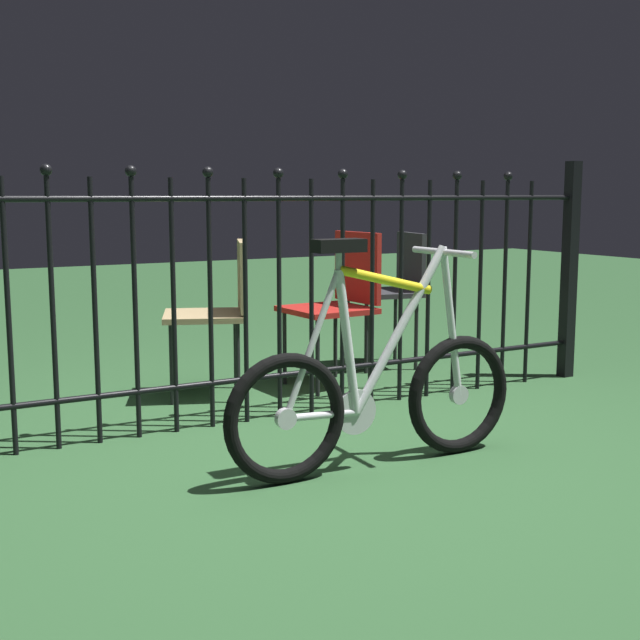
# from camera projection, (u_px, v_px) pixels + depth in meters

# --- Properties ---
(ground_plane) EXTENTS (20.00, 20.00, 0.00)m
(ground_plane) POSITION_uv_depth(u_px,v_px,m) (335.00, 460.00, 3.48)
(ground_plane) COLOR #2D562F
(iron_fence) EXTENTS (4.11, 0.07, 1.27)m
(iron_fence) POSITION_uv_depth(u_px,v_px,m) (245.00, 290.00, 3.96)
(iron_fence) COLOR black
(iron_fence) RESTS_ON ground
(bicycle) EXTENTS (1.31, 0.40, 0.92)m
(bicycle) POSITION_uv_depth(u_px,v_px,m) (377.00, 392.00, 3.34)
(bicycle) COLOR black
(bicycle) RESTS_ON ground
(chair_tan) EXTENTS (0.55, 0.55, 0.84)m
(chair_tan) POSITION_uv_depth(u_px,v_px,m) (220.00, 303.00, 4.51)
(chair_tan) COLOR black
(chair_tan) RESTS_ON ground
(chair_charcoal) EXTENTS (0.49, 0.49, 0.84)m
(chair_charcoal) POSITION_uv_depth(u_px,v_px,m) (393.00, 284.00, 5.31)
(chair_charcoal) COLOR black
(chair_charcoal) RESTS_ON ground
(chair_red) EXTENTS (0.47, 0.46, 0.87)m
(chair_red) POSITION_uv_depth(u_px,v_px,m) (340.00, 295.00, 4.78)
(chair_red) COLOR black
(chair_red) RESTS_ON ground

